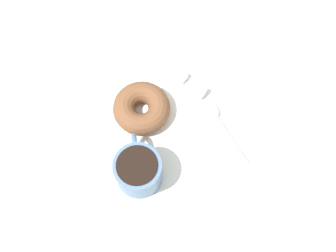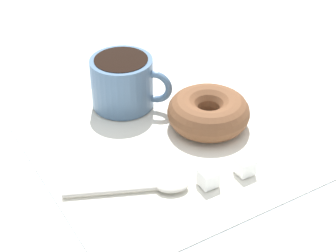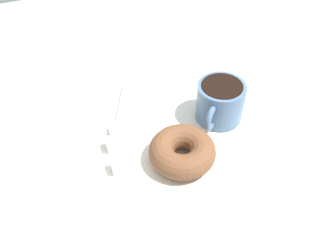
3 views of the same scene
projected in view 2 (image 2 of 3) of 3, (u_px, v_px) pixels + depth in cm
name	position (u px, v px, depth cm)	size (l,w,h in cm)	color
ground_plane	(179.00, 149.00, 68.78)	(120.00, 120.00, 2.00)	#B2BCC6
napkin	(168.00, 140.00, 68.31)	(31.55, 31.55, 0.30)	white
coffee_cup	(123.00, 81.00, 72.65)	(9.10, 9.12, 6.73)	slate
donut	(208.00, 112.00, 69.57)	(10.31, 10.31, 3.93)	brown
spoon	(154.00, 187.00, 60.53)	(6.71, 13.11, 0.90)	#B7B2A8
sugar_cube	(208.00, 178.00, 60.92)	(1.93, 1.93, 1.93)	white
sugar_cube_extra	(245.00, 166.00, 62.57)	(1.88, 1.88, 1.88)	white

